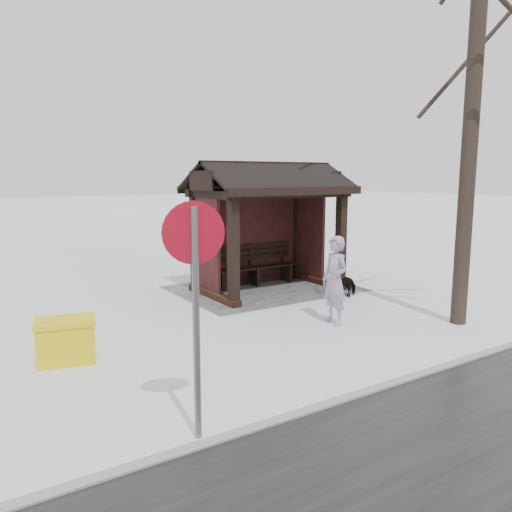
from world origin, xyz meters
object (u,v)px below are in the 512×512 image
(pedestrian, at_px, (335,280))
(dog, at_px, (340,284))
(bus_shelter, at_px, (265,201))
(grit_bin, at_px, (66,340))
(road_sign, at_px, (194,272))

(pedestrian, xyz_separation_m, dog, (-1.54, -1.54, -0.53))
(bus_shelter, distance_m, grit_bin, 6.01)
(dog, xyz_separation_m, road_sign, (5.53, 3.86, 1.49))
(dog, height_order, grit_bin, grit_bin)
(bus_shelter, height_order, grit_bin, bus_shelter)
(pedestrian, relative_size, dog, 2.31)
(dog, bearing_deg, road_sign, -37.08)
(road_sign, bearing_deg, bus_shelter, -114.42)
(bus_shelter, distance_m, dog, 2.65)
(pedestrian, bearing_deg, grit_bin, -95.13)
(bus_shelter, relative_size, grit_bin, 3.71)
(pedestrian, bearing_deg, dog, 138.31)
(grit_bin, xyz_separation_m, road_sign, (-0.68, 3.02, 1.47))
(bus_shelter, height_order, road_sign, bus_shelter)
(grit_bin, bearing_deg, bus_shelter, -141.81)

